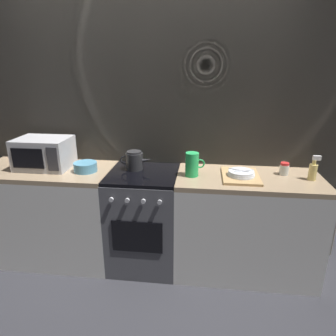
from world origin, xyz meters
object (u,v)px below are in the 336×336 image
at_px(microwave, 44,153).
at_px(mixing_bowl, 85,167).
at_px(stove_unit, 144,219).
at_px(spray_bottle, 313,171).
at_px(pitcher, 192,164).
at_px(kettle, 134,160).
at_px(spice_jar, 284,169).
at_px(dish_pile, 241,175).

distance_m(microwave, mixing_bowl, 0.41).
xyz_separation_m(stove_unit, spray_bottle, (1.39, -0.01, 0.53)).
bearing_deg(microwave, stove_unit, -1.98).
xyz_separation_m(mixing_bowl, pitcher, (0.92, -0.00, 0.06)).
xyz_separation_m(microwave, mixing_bowl, (0.40, -0.06, -0.10)).
distance_m(stove_unit, mixing_bowl, 0.70).
distance_m(kettle, spice_jar, 1.28).
relative_size(microwave, mixing_bowl, 2.30).
bearing_deg(spray_bottle, kettle, 176.70).
relative_size(kettle, mixing_bowl, 1.42).
bearing_deg(stove_unit, spice_jar, 4.51).
xyz_separation_m(kettle, dish_pile, (0.91, -0.10, -0.06)).
xyz_separation_m(pitcher, dish_pile, (0.40, 0.01, -0.08)).
bearing_deg(mixing_bowl, microwave, 171.91).
relative_size(pitcher, spice_jar, 1.90).
distance_m(stove_unit, pitcher, 0.69).
bearing_deg(dish_pile, mixing_bowl, -179.78).
height_order(kettle, spray_bottle, spray_bottle).
height_order(microwave, dish_pile, microwave).
height_order(kettle, pitcher, pitcher).
xyz_separation_m(microwave, spice_jar, (2.09, 0.06, -0.08)).
relative_size(stove_unit, dish_pile, 2.25).
bearing_deg(kettle, mixing_bowl, -165.94).
height_order(stove_unit, microwave, microwave).
relative_size(dish_pile, spice_jar, 3.81).
distance_m(microwave, dish_pile, 1.73).
relative_size(mixing_bowl, dish_pile, 0.50).
distance_m(mixing_bowl, spray_bottle, 1.89).
xyz_separation_m(mixing_bowl, spice_jar, (1.69, 0.12, 0.01)).
height_order(microwave, mixing_bowl, microwave).
distance_m(pitcher, spray_bottle, 0.96).
bearing_deg(stove_unit, microwave, 178.02).
xyz_separation_m(kettle, spice_jar, (1.28, 0.02, -0.03)).
bearing_deg(pitcher, kettle, 168.19).
xyz_separation_m(dish_pile, spray_bottle, (0.56, 0.01, 0.06)).
bearing_deg(pitcher, spice_jar, 9.10).
xyz_separation_m(stove_unit, kettle, (-0.09, 0.08, 0.53)).
distance_m(microwave, kettle, 0.81).
xyz_separation_m(dish_pile, spice_jar, (0.37, 0.11, 0.03)).
bearing_deg(spice_jar, stove_unit, -175.49).
bearing_deg(spice_jar, dish_pile, -162.74).
height_order(stove_unit, kettle, kettle).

